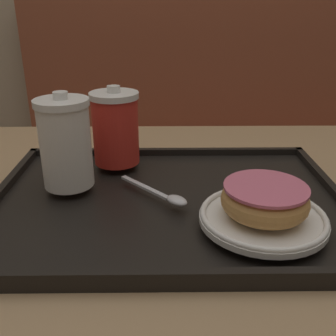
{
  "coord_description": "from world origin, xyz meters",
  "views": [
    {
      "loc": [
        -0.01,
        -0.51,
        1.0
      ],
      "look_at": [
        0.0,
        0.02,
        0.77
      ],
      "focal_mm": 42.0,
      "sensor_mm": 36.0,
      "label": 1
    }
  ],
  "objects_px": {
    "coffee_cup_front": "(65,143)",
    "spoon": "(167,196)",
    "coffee_cup_rear": "(116,128)",
    "donut_chocolate_glazed": "(265,199)"
  },
  "relations": [
    {
      "from": "spoon",
      "to": "coffee_cup_front",
      "type": "bearing_deg",
      "value": -152.63
    },
    {
      "from": "coffee_cup_rear",
      "to": "spoon",
      "type": "relative_size",
      "value": 1.22
    },
    {
      "from": "coffee_cup_front",
      "to": "coffee_cup_rear",
      "type": "xyz_separation_m",
      "value": [
        0.07,
        0.09,
        -0.01
      ]
    },
    {
      "from": "coffee_cup_front",
      "to": "donut_chocolate_glazed",
      "type": "xyz_separation_m",
      "value": [
        0.28,
        -0.12,
        -0.04
      ]
    },
    {
      "from": "donut_chocolate_glazed",
      "to": "spoon",
      "type": "distance_m",
      "value": 0.14
    },
    {
      "from": "coffee_cup_front",
      "to": "donut_chocolate_glazed",
      "type": "relative_size",
      "value": 1.3
    },
    {
      "from": "coffee_cup_rear",
      "to": "donut_chocolate_glazed",
      "type": "distance_m",
      "value": 0.3
    },
    {
      "from": "coffee_cup_front",
      "to": "spoon",
      "type": "distance_m",
      "value": 0.17
    },
    {
      "from": "coffee_cup_front",
      "to": "spoon",
      "type": "height_order",
      "value": "coffee_cup_front"
    },
    {
      "from": "coffee_cup_rear",
      "to": "spoon",
      "type": "height_order",
      "value": "coffee_cup_rear"
    }
  ]
}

